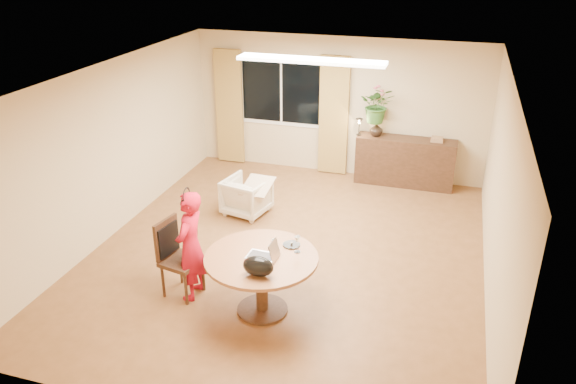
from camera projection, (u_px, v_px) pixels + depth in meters
The scene contains 24 objects.
floor at pixel (287, 253), 8.20m from camera, with size 6.50×6.50×0.00m, color brown.
ceiling at pixel (287, 76), 7.11m from camera, with size 6.50×6.50×0.00m, color white.
wall_back at pixel (338, 107), 10.48m from camera, with size 5.50×5.50×0.00m, color tan.
wall_left at pixel (111, 150), 8.38m from camera, with size 6.50×6.50×0.00m, color tan.
wall_right at pixel (500, 195), 6.93m from camera, with size 6.50×6.50×0.00m, color tan.
window at pixel (281, 92), 10.67m from camera, with size 1.70×0.03×1.30m.
curtain_left at pixel (229, 107), 11.03m from camera, with size 0.55×0.08×2.25m, color brown.
curtain_right at pixel (334, 116), 10.48m from camera, with size 0.55×0.08×2.25m, color brown.
ceiling_panel at pixel (311, 60), 8.17m from camera, with size 2.20×0.35×0.05m, color white.
dining_table at pixel (261, 268), 6.69m from camera, with size 1.36×1.36×0.77m.
dining_chair at pixel (182, 259), 7.06m from camera, with size 0.49×0.45×1.02m, color black, non-canonical shape.
child at pixel (191, 246), 6.95m from camera, with size 0.35×0.53×1.45m, color red.
laptop at pixel (261, 248), 6.57m from camera, with size 0.36×0.24×0.24m, color #B7B7BC, non-canonical shape.
tumbler at pixel (275, 243), 6.80m from camera, with size 0.07×0.07×0.10m, color white, non-canonical shape.
wine_glass at pixel (297, 244), 6.67m from camera, with size 0.08×0.08×0.22m, color white, non-canonical shape.
pot_lid at pixel (292, 244), 6.85m from camera, with size 0.21×0.21×0.03m, color white, non-canonical shape.
handbag at pixel (258, 266), 6.20m from camera, with size 0.36×0.21×0.24m, color black, non-canonical shape.
armchair at pixel (247, 196), 9.25m from camera, with size 0.67×0.69×0.62m, color beige.
throw at pixel (257, 181), 8.98m from camera, with size 0.45×0.55×0.03m, color beige, non-canonical shape.
sideboard at pixel (405, 162), 10.28m from camera, with size 1.78×0.44×0.89m, color black.
vase at pixel (376, 129), 10.19m from camera, with size 0.24×0.24×0.25m, color black.
bouquet at pixel (378, 105), 10.00m from camera, with size 0.59×0.51×0.66m, color #306626.
book_stack at pixel (437, 139), 9.94m from camera, with size 0.22×0.16×0.09m, color brown, non-canonical shape.
desk_lamp at pixel (359, 126), 10.21m from camera, with size 0.14×0.14×0.33m, color black, non-canonical shape.
Camera 1 is at (2.07, -6.77, 4.23)m, focal length 35.00 mm.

